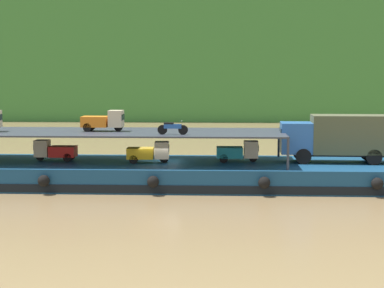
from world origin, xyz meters
TOP-DOWN VIEW (x-y plane):
  - ground_plane at (0.00, 0.00)m, footprint 400.00×400.00m
  - hillside_far_bank at (0.00, 70.88)m, footprint 116.88×35.83m
  - cargo_barge at (-0.00, -0.03)m, footprint 33.08×7.90m
  - covered_lorry at (11.56, 0.37)m, footprint 7.90×2.46m
  - cargo_rack at (-3.80, 0.00)m, footprint 23.88×6.53m
  - mini_truck_lower_aft at (-7.02, 0.27)m, footprint 2.74×1.21m
  - mini_truck_lower_mid at (-0.64, -0.41)m, footprint 2.79×1.28m
  - mini_truck_lower_fore at (5.16, 0.34)m, footprint 2.76×1.23m
  - mini_truck_upper_mid at (-3.69, 0.17)m, footprint 2.78×1.26m
  - motorcycle_upper_port at (1.02, -1.96)m, footprint 1.90×0.55m

SIDE VIEW (x-z plane):
  - ground_plane at x=0.00m, z-range 0.00..0.00m
  - cargo_barge at x=0.00m, z-range 0.00..1.50m
  - mini_truck_lower_aft at x=-7.02m, z-range 1.50..2.88m
  - mini_truck_lower_mid at x=-0.64m, z-range 1.50..2.88m
  - mini_truck_lower_fore at x=5.16m, z-range 1.50..2.88m
  - covered_lorry at x=11.56m, z-range 1.64..4.74m
  - cargo_rack at x=-3.80m, z-range 2.44..4.44m
  - motorcycle_upper_port at x=1.02m, z-range 3.50..4.37m
  - mini_truck_upper_mid at x=-3.69m, z-range 3.50..4.88m
  - hillside_far_bank at x=0.00m, z-range 2.19..36.82m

